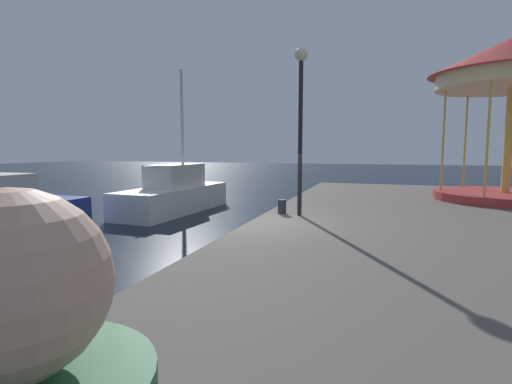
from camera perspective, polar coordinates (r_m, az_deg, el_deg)
The scene contains 5 objects.
ground_plane at distance 10.43m, azimuth -0.74°, elevation -8.47°, with size 120.00×120.00×0.00m, color black.
sailboat_white at distance 16.96m, azimuth -11.70°, elevation -0.28°, with size 2.35×6.13×5.98m.
lamp_post_mid_promenade at distance 11.05m, azimuth 6.44°, elevation 12.59°, with size 0.36×0.36×4.53m.
bollard_center at distance 11.36m, azimuth 3.76°, elevation -2.10°, with size 0.24×0.24×0.40m, color #2D2D33.
bollard_north at distance 4.06m, azimuth -28.64°, elevation -18.58°, with size 0.24×0.24×0.40m, color #2D2D33.
Camera 1 is at (3.20, -9.56, 2.66)m, focal length 27.83 mm.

